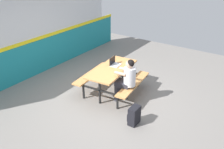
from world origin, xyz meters
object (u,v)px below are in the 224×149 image
picnic_table_main (112,74)px  laptop_silver (115,63)px  student_nearer (127,77)px  backpack_dark (134,115)px

picnic_table_main → laptop_silver: laptop_silver is taller
picnic_table_main → student_nearer: size_ratio=1.44×
student_nearer → laptop_silver: size_ratio=3.53×
student_nearer → laptop_silver: student_nearer is taller
laptop_silver → backpack_dark: laptop_silver is taller
laptop_silver → student_nearer: bearing=-121.3°
student_nearer → picnic_table_main: bearing=72.7°
picnic_table_main → backpack_dark: (-0.87, -1.20, -0.36)m
backpack_dark → student_nearer: bearing=42.4°
laptop_silver → backpack_dark: 1.75m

